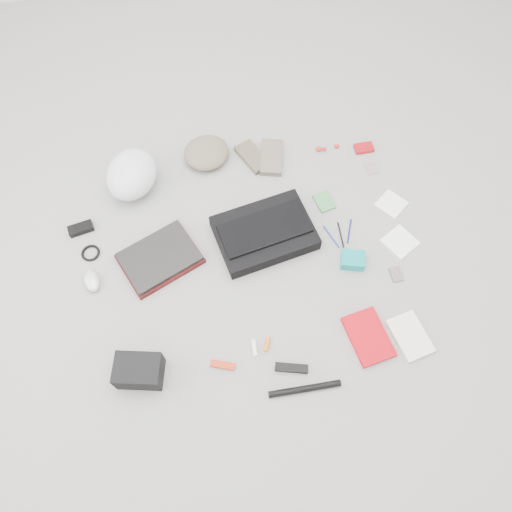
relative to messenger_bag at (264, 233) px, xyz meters
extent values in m
plane|color=gray|center=(-0.06, -0.11, -0.04)|extent=(4.00, 4.00, 0.00)
cube|color=black|center=(0.00, 0.00, 0.00)|extent=(0.47, 0.38, 0.07)
cube|color=black|center=(0.00, 0.00, 0.04)|extent=(0.42, 0.25, 0.01)
cube|color=#470F10|center=(-0.48, -0.03, -0.02)|extent=(0.40, 0.36, 0.02)
cube|color=black|center=(-0.48, -0.03, 0.00)|extent=(0.38, 0.34, 0.02)
ellipsoid|color=white|center=(-0.56, 0.40, 0.05)|extent=(0.32, 0.35, 0.17)
ellipsoid|color=#6B5F4F|center=(-0.19, 0.50, 0.00)|extent=(0.29, 0.28, 0.08)
cube|color=brown|center=(0.03, 0.45, -0.02)|extent=(0.16, 0.21, 0.03)
cube|color=#6C6053|center=(0.12, 0.43, -0.02)|extent=(0.15, 0.23, 0.03)
cube|color=black|center=(-0.82, 0.19, -0.02)|extent=(0.12, 0.07, 0.03)
torus|color=black|center=(-0.78, 0.06, -0.03)|extent=(0.10, 0.10, 0.01)
ellipsoid|color=silver|center=(-0.78, -0.09, -0.01)|extent=(0.09, 0.12, 0.04)
cube|color=black|center=(-0.60, -0.53, 0.02)|extent=(0.20, 0.16, 0.12)
cube|color=#AF250E|center=(-0.28, -0.55, -0.03)|extent=(0.10, 0.06, 0.02)
cylinder|color=white|center=(-0.14, -0.51, -0.03)|extent=(0.02, 0.07, 0.02)
cylinder|color=orange|center=(-0.09, -0.50, -0.03)|extent=(0.04, 0.06, 0.02)
cube|color=black|center=(-0.01, -0.62, -0.02)|extent=(0.14, 0.07, 0.03)
cylinder|color=black|center=(0.02, -0.71, -0.02)|extent=(0.29, 0.03, 0.03)
cube|color=red|center=(0.33, -0.55, -0.02)|extent=(0.18, 0.25, 0.02)
cube|color=silver|center=(0.50, -0.58, -0.03)|extent=(0.16, 0.21, 0.02)
cube|color=#42884B|center=(0.31, 0.13, -0.03)|extent=(0.10, 0.12, 0.01)
cylinder|color=navy|center=(0.30, -0.06, -0.03)|extent=(0.05, 0.13, 0.01)
cylinder|color=black|center=(0.35, -0.06, -0.03)|extent=(0.02, 0.13, 0.01)
cylinder|color=navy|center=(0.39, -0.04, -0.03)|extent=(0.06, 0.12, 0.01)
cube|color=#059296|center=(0.36, -0.20, -0.01)|extent=(0.12, 0.11, 0.05)
cube|color=slate|center=(0.53, -0.30, -0.03)|extent=(0.05, 0.07, 0.01)
cube|color=white|center=(0.63, 0.06, -0.03)|extent=(0.17, 0.17, 0.01)
cube|color=white|center=(0.60, -0.14, -0.03)|extent=(0.18, 0.18, 0.01)
sphere|color=red|center=(0.36, 0.44, -0.02)|extent=(0.03, 0.03, 0.03)
sphere|color=red|center=(0.39, 0.43, -0.02)|extent=(0.03, 0.03, 0.02)
sphere|color=red|center=(0.46, 0.44, -0.02)|extent=(0.03, 0.03, 0.02)
cube|color=#A71017|center=(0.59, 0.40, -0.03)|extent=(0.09, 0.06, 0.02)
cube|color=gray|center=(0.59, 0.28, -0.03)|extent=(0.06, 0.07, 0.00)
camera|label=1|loc=(-0.24, -1.08, 1.96)|focal=35.00mm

